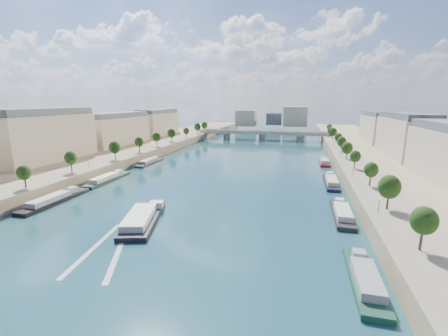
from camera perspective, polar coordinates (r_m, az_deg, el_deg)
The scene contains 17 objects.
ground at distance 141.47m, azimuth 0.76°, elevation -0.86°, with size 700.00×700.00×0.00m, color #0B2832.
quay_left at distance 172.47m, azimuth -23.17°, elevation 1.41°, with size 44.00×520.00×5.00m, color #9E8460.
quay_right at distance 142.60m, azimuth 30.14°, elevation -1.46°, with size 44.00×520.00×5.00m, color #9E8460.
pave_left at distance 163.34m, azimuth -19.06°, elevation 2.08°, with size 14.00×520.00×0.10m, color gray.
pave_right at distance 138.68m, azimuth 24.29°, elevation -0.13°, with size 14.00×520.00×0.10m, color gray.
trees_left at distance 163.07m, azimuth -18.23°, elevation 4.05°, with size 4.80×268.80×8.26m.
trees_right at distance 147.10m, azimuth 23.09°, elevation 2.81°, with size 4.80×268.80×8.26m.
lamps_left at distance 152.24m, azimuth -19.77°, elevation 2.34°, with size 0.36×200.36×4.28m.
lamps_right at distance 142.30m, azimuth 22.29°, elevation 1.47°, with size 0.36×200.36×4.28m.
buildings_left at distance 187.97m, azimuth -24.48°, elevation 6.45°, with size 16.00×226.00×23.20m.
buildings_right at distance 155.64m, azimuth 34.17°, elevation 4.35°, with size 16.00×226.00×23.20m.
skyline at distance 354.87m, azimuth 9.87°, elevation 9.47°, with size 79.00×42.00×22.00m.
bridge at distance 263.33m, azimuth 7.35°, elevation 6.43°, with size 112.00×12.00×8.15m.
tour_barge at distance 87.74m, azimuth -15.21°, elevation -9.22°, with size 14.72×27.83×3.71m.
wake at distance 75.50m, azimuth -21.55°, elevation -14.20°, with size 14.66×25.87×0.04m.
moored_barges_left at distance 113.88m, azimuth -29.92°, elevation -5.51°, with size 5.00×155.35×3.60m.
moored_barges_right at distance 94.97m, azimuth 21.58°, elevation -8.08°, with size 5.00×163.16×3.60m.
Camera 1 is at (32.67, -33.64, 32.96)m, focal length 24.00 mm.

